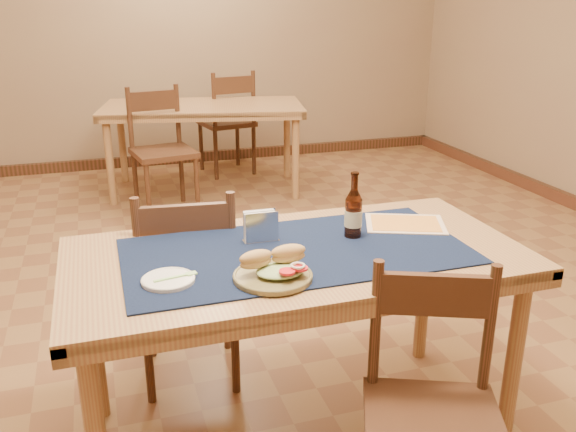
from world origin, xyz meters
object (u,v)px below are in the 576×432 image
object	(u,v)px
chair_main_far	(188,283)
beer_bottle	(353,213)
back_table	(203,114)
main_table	(296,273)
napkin_holder	(261,227)
sandwich_plate	(275,270)
chair_main_near	(433,411)

from	to	relation	value
chair_main_far	beer_bottle	size ratio (longest dim) A/B	3.66
back_table	beer_bottle	size ratio (longest dim) A/B	7.32
main_table	napkin_holder	world-z (taller)	napkin_holder
chair_main_far	beer_bottle	distance (m)	0.79
back_table	beer_bottle	xyz separation A→B (m)	(-0.01, -3.19, 0.18)
chair_main_far	napkin_holder	xyz separation A→B (m)	(0.23, -0.34, 0.34)
sandwich_plate	napkin_holder	xyz separation A→B (m)	(0.04, 0.32, 0.03)
main_table	chair_main_far	size ratio (longest dim) A/B	1.78
chair_main_near	sandwich_plate	bearing A→B (deg)	133.49
main_table	chair_main_far	xyz separation A→B (m)	(-0.33, 0.46, -0.20)
back_table	beer_bottle	distance (m)	3.20
back_table	sandwich_plate	bearing A→B (deg)	-96.39
chair_main_near	beer_bottle	bearing A→B (deg)	88.90
main_table	chair_main_near	xyz separation A→B (m)	(0.23, -0.58, -0.22)
back_table	chair_main_far	distance (m)	2.87
sandwich_plate	napkin_holder	distance (m)	0.32
back_table	chair_main_far	xyz separation A→B (m)	(-0.58, -2.80, -0.20)
beer_bottle	napkin_holder	distance (m)	0.34
chair_main_near	napkin_holder	size ratio (longest dim) A/B	6.61
chair_main_far	chair_main_near	bearing A→B (deg)	-61.73
back_table	chair_main_far	bearing A→B (deg)	-101.65
chair_main_far	sandwich_plate	bearing A→B (deg)	-73.65
main_table	sandwich_plate	world-z (taller)	sandwich_plate
sandwich_plate	chair_main_far	bearing A→B (deg)	106.35
chair_main_far	napkin_holder	bearing A→B (deg)	-55.22
beer_bottle	napkin_holder	world-z (taller)	beer_bottle
chair_main_near	beer_bottle	world-z (taller)	beer_bottle
main_table	back_table	xyz separation A→B (m)	(0.25, 3.26, 0.00)
napkin_holder	chair_main_far	bearing A→B (deg)	124.78
chair_main_far	chair_main_near	world-z (taller)	chair_main_far
back_table	chair_main_far	world-z (taller)	chair_main_far
sandwich_plate	beer_bottle	bearing A→B (deg)	34.41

